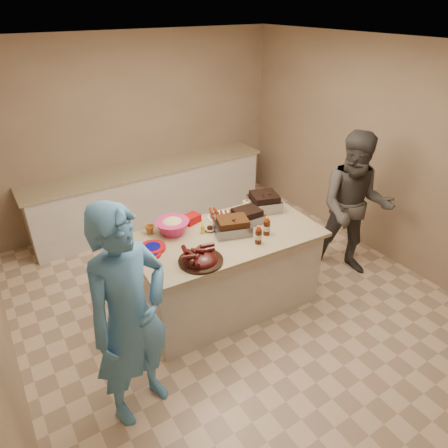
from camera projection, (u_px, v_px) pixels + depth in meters
room at (231, 298)px, 4.66m from camera, size 4.50×5.00×2.70m
back_counter at (151, 195)px, 6.04m from camera, size 3.60×0.64×0.90m
island at (226, 303)px, 4.58m from camera, size 2.00×1.14×0.92m
rib_platter at (201, 262)px, 3.70m from camera, size 0.52×0.52×0.17m
pulled_pork_tray at (232, 233)px, 4.15m from camera, size 0.43×0.37×0.11m
brisket_tray at (247, 222)px, 4.35m from camera, size 0.33×0.28×0.10m
roasting_pan at (264, 209)px, 4.62m from camera, size 0.42×0.42×0.13m
coleslaw_bowl at (173, 233)px, 4.15m from camera, size 0.37×0.37×0.24m
sausage_plate at (222, 218)px, 4.43m from camera, size 0.41×0.41×0.05m
mac_cheese_dish at (260, 206)px, 4.69m from camera, size 0.35×0.27×0.09m
bbq_bottle_a at (258, 243)px, 3.98m from camera, size 0.07×0.07×0.20m
bbq_bottle_b at (266, 234)px, 4.12m from camera, size 0.07×0.07×0.20m
mustard_bottle at (203, 233)px, 4.14m from camera, size 0.05×0.05×0.12m
sauce_bowl at (210, 231)px, 4.19m from camera, size 0.13×0.05×0.13m
plate_stack_large at (153, 249)px, 3.88m from camera, size 0.27×0.27×0.03m
plate_stack_small at (153, 255)px, 3.79m from camera, size 0.17×0.17×0.02m
plastic_cup at (150, 233)px, 4.14m from camera, size 0.10×0.10×0.10m
basket_stack at (192, 222)px, 4.35m from camera, size 0.20×0.17×0.09m
guest_blue at (143, 402)px, 3.46m from camera, size 1.25×2.04×0.46m
guest_gray at (343, 269)px, 5.16m from camera, size 1.90×1.90×0.68m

